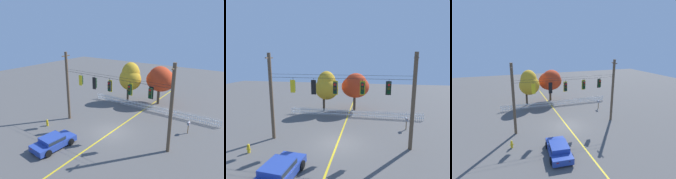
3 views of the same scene
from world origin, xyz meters
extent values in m
plane|color=#565451|center=(0.00, 0.00, 0.00)|extent=(80.00, 80.00, 0.00)
cube|color=gold|center=(0.00, 0.00, 0.00)|extent=(0.16, 36.00, 0.01)
cylinder|color=brown|center=(-6.12, 0.00, 3.98)|extent=(0.30, 0.30, 7.96)
cylinder|color=brown|center=(6.12, 0.00, 3.98)|extent=(0.30, 0.30, 7.96)
cube|color=brown|center=(-6.12, 0.00, 7.51)|extent=(0.10, 1.10, 0.10)
cube|color=brown|center=(6.12, 0.00, 7.51)|extent=(0.10, 1.10, 0.10)
cylinder|color=black|center=(0.00, 0.00, 5.81)|extent=(12.05, 0.02, 0.02)
cylinder|color=black|center=(0.00, -0.25, 6.12)|extent=(12.05, 0.02, 0.02)
cylinder|color=black|center=(-3.96, 0.00, 5.66)|extent=(0.03, 0.03, 0.29)
cube|color=yellow|center=(-3.96, -0.13, 5.06)|extent=(0.43, 0.02, 1.13)
cube|color=black|center=(-3.96, 0.00, 5.06)|extent=(0.30, 0.24, 0.91)
cylinder|color=red|center=(-3.96, 0.14, 5.37)|extent=(0.20, 0.03, 0.20)
cube|color=black|center=(-3.96, 0.18, 5.48)|extent=(0.22, 0.12, 0.06)
cylinder|color=#463B09|center=(-3.96, 0.14, 5.06)|extent=(0.20, 0.03, 0.20)
cube|color=black|center=(-3.96, 0.18, 5.18)|extent=(0.22, 0.12, 0.06)
cylinder|color=#073513|center=(-3.96, 0.14, 4.76)|extent=(0.20, 0.03, 0.20)
cube|color=black|center=(-3.96, 0.18, 4.87)|extent=(0.22, 0.12, 0.06)
cylinder|color=black|center=(-2.06, 0.00, 5.67)|extent=(0.03, 0.03, 0.28)
cube|color=black|center=(-2.06, -0.13, 5.03)|extent=(0.43, 0.02, 1.26)
cube|color=black|center=(-2.06, 0.00, 5.03)|extent=(0.30, 0.24, 1.02)
cylinder|color=red|center=(-2.06, 0.14, 5.36)|extent=(0.20, 0.03, 0.20)
cube|color=black|center=(-2.06, 0.18, 5.48)|extent=(0.22, 0.12, 0.06)
cylinder|color=#463B09|center=(-2.06, 0.14, 5.03)|extent=(0.20, 0.03, 0.20)
cube|color=black|center=(-2.06, 0.18, 5.14)|extent=(0.22, 0.12, 0.06)
cylinder|color=#073513|center=(-2.06, 0.14, 4.69)|extent=(0.20, 0.03, 0.20)
cube|color=black|center=(-2.06, 0.18, 4.80)|extent=(0.22, 0.12, 0.06)
cylinder|color=black|center=(-0.21, 0.00, 5.64)|extent=(0.03, 0.03, 0.34)
cube|color=yellow|center=(-0.21, 0.13, 4.98)|extent=(0.43, 0.02, 1.21)
cube|color=black|center=(-0.21, 0.00, 4.98)|extent=(0.30, 0.24, 0.97)
cylinder|color=red|center=(-0.21, -0.14, 5.31)|extent=(0.20, 0.03, 0.20)
cube|color=black|center=(-0.21, -0.18, 5.42)|extent=(0.22, 0.12, 0.06)
cylinder|color=#463B09|center=(-0.21, -0.14, 4.98)|extent=(0.20, 0.03, 0.20)
cube|color=black|center=(-0.21, -0.18, 5.10)|extent=(0.22, 0.12, 0.06)
cylinder|color=#073513|center=(-0.21, -0.14, 4.66)|extent=(0.20, 0.03, 0.20)
cube|color=black|center=(-0.21, -0.18, 4.77)|extent=(0.22, 0.12, 0.06)
cylinder|color=black|center=(2.10, 0.00, 5.66)|extent=(0.03, 0.03, 0.30)
cube|color=yellow|center=(2.10, 0.13, 5.03)|extent=(0.43, 0.02, 1.19)
cube|color=black|center=(2.10, 0.00, 5.03)|extent=(0.30, 0.24, 0.96)
cylinder|color=red|center=(2.10, -0.14, 5.35)|extent=(0.20, 0.03, 0.20)
cube|color=black|center=(2.10, -0.18, 5.47)|extent=(0.22, 0.12, 0.06)
cylinder|color=#463B09|center=(2.10, -0.14, 5.03)|extent=(0.20, 0.03, 0.20)
cube|color=black|center=(2.10, -0.18, 5.15)|extent=(0.22, 0.12, 0.06)
cylinder|color=#073513|center=(2.10, -0.14, 4.71)|extent=(0.20, 0.03, 0.20)
cube|color=black|center=(2.10, -0.18, 4.83)|extent=(0.22, 0.12, 0.06)
cylinder|color=black|center=(4.18, 0.00, 5.68)|extent=(0.03, 0.03, 0.27)
cube|color=black|center=(4.18, 0.13, 5.08)|extent=(0.43, 0.02, 1.14)
cube|color=black|center=(4.18, 0.00, 5.08)|extent=(0.30, 0.24, 0.92)
cylinder|color=red|center=(4.18, -0.14, 5.39)|extent=(0.20, 0.03, 0.20)
cube|color=black|center=(4.18, -0.18, 5.50)|extent=(0.22, 0.12, 0.06)
cylinder|color=#463B09|center=(4.18, -0.14, 5.08)|extent=(0.20, 0.03, 0.20)
cube|color=black|center=(4.18, -0.18, 5.20)|extent=(0.22, 0.12, 0.06)
cylinder|color=#073513|center=(4.18, -0.14, 4.77)|extent=(0.20, 0.03, 0.20)
cube|color=black|center=(4.18, -0.18, 4.89)|extent=(0.22, 0.12, 0.06)
cube|color=white|center=(-7.75, 7.55, 0.48)|extent=(0.06, 0.04, 0.97)
cube|color=white|center=(-7.53, 7.55, 0.48)|extent=(0.06, 0.04, 0.97)
cube|color=white|center=(-7.30, 7.55, 0.48)|extent=(0.06, 0.04, 0.97)
cube|color=white|center=(-7.08, 7.55, 0.48)|extent=(0.06, 0.04, 0.97)
cube|color=white|center=(-6.86, 7.55, 0.48)|extent=(0.06, 0.04, 0.97)
cube|color=white|center=(-6.63, 7.55, 0.48)|extent=(0.06, 0.04, 0.97)
cube|color=white|center=(-6.41, 7.55, 0.48)|extent=(0.06, 0.04, 0.97)
cube|color=white|center=(-6.18, 7.55, 0.48)|extent=(0.06, 0.04, 0.97)
cube|color=white|center=(-5.96, 7.55, 0.48)|extent=(0.06, 0.04, 0.97)
cube|color=white|center=(-5.74, 7.55, 0.48)|extent=(0.06, 0.04, 0.97)
cube|color=white|center=(-5.51, 7.55, 0.48)|extent=(0.06, 0.04, 0.97)
cube|color=white|center=(-5.29, 7.55, 0.48)|extent=(0.06, 0.04, 0.97)
cube|color=white|center=(-5.07, 7.55, 0.48)|extent=(0.06, 0.04, 0.97)
cube|color=white|center=(-4.84, 7.55, 0.48)|extent=(0.06, 0.04, 0.97)
cube|color=white|center=(-4.62, 7.55, 0.48)|extent=(0.06, 0.04, 0.97)
cube|color=white|center=(-4.39, 7.55, 0.48)|extent=(0.06, 0.04, 0.97)
cube|color=white|center=(-4.17, 7.55, 0.48)|extent=(0.06, 0.04, 0.97)
cube|color=white|center=(-3.95, 7.55, 0.48)|extent=(0.06, 0.04, 0.97)
cube|color=white|center=(-3.72, 7.55, 0.48)|extent=(0.06, 0.04, 0.97)
cube|color=white|center=(-3.50, 7.55, 0.48)|extent=(0.06, 0.04, 0.97)
cube|color=white|center=(-3.27, 7.55, 0.48)|extent=(0.06, 0.04, 0.97)
cube|color=white|center=(-3.05, 7.55, 0.48)|extent=(0.06, 0.04, 0.97)
cube|color=white|center=(-2.83, 7.55, 0.48)|extent=(0.06, 0.04, 0.97)
cube|color=white|center=(-2.60, 7.55, 0.48)|extent=(0.06, 0.04, 0.97)
cube|color=white|center=(-2.38, 7.55, 0.48)|extent=(0.06, 0.04, 0.97)
cube|color=white|center=(-2.16, 7.55, 0.48)|extent=(0.06, 0.04, 0.97)
cube|color=white|center=(-1.93, 7.55, 0.48)|extent=(0.06, 0.04, 0.97)
cube|color=white|center=(-1.71, 7.55, 0.48)|extent=(0.06, 0.04, 0.97)
cube|color=white|center=(-1.48, 7.55, 0.48)|extent=(0.06, 0.04, 0.97)
cube|color=white|center=(-1.26, 7.55, 0.48)|extent=(0.06, 0.04, 0.97)
cube|color=white|center=(-1.04, 7.55, 0.48)|extent=(0.06, 0.04, 0.97)
cube|color=white|center=(-0.81, 7.55, 0.48)|extent=(0.06, 0.04, 0.97)
cube|color=white|center=(-0.59, 7.55, 0.48)|extent=(0.06, 0.04, 0.97)
cube|color=white|center=(-0.37, 7.55, 0.48)|extent=(0.06, 0.04, 0.97)
cube|color=white|center=(-0.14, 7.55, 0.48)|extent=(0.06, 0.04, 0.97)
cube|color=white|center=(0.08, 7.55, 0.48)|extent=(0.06, 0.04, 0.97)
cube|color=white|center=(0.31, 7.55, 0.48)|extent=(0.06, 0.04, 0.97)
cube|color=white|center=(0.53, 7.55, 0.48)|extent=(0.06, 0.04, 0.97)
cube|color=white|center=(0.75, 7.55, 0.48)|extent=(0.06, 0.04, 0.97)
cube|color=white|center=(0.98, 7.55, 0.48)|extent=(0.06, 0.04, 0.97)
cube|color=white|center=(1.20, 7.55, 0.48)|extent=(0.06, 0.04, 0.97)
cube|color=white|center=(1.43, 7.55, 0.48)|extent=(0.06, 0.04, 0.97)
cube|color=white|center=(1.65, 7.55, 0.48)|extent=(0.06, 0.04, 0.97)
cube|color=white|center=(1.87, 7.55, 0.48)|extent=(0.06, 0.04, 0.97)
cube|color=white|center=(2.10, 7.55, 0.48)|extent=(0.06, 0.04, 0.97)
cube|color=white|center=(2.32, 7.55, 0.48)|extent=(0.06, 0.04, 0.97)
cube|color=white|center=(2.54, 7.55, 0.48)|extent=(0.06, 0.04, 0.97)
cube|color=white|center=(2.77, 7.55, 0.48)|extent=(0.06, 0.04, 0.97)
cube|color=white|center=(2.99, 7.55, 0.48)|extent=(0.06, 0.04, 0.97)
cube|color=white|center=(3.22, 7.55, 0.48)|extent=(0.06, 0.04, 0.97)
cube|color=white|center=(3.44, 7.55, 0.48)|extent=(0.06, 0.04, 0.97)
cube|color=white|center=(3.66, 7.55, 0.48)|extent=(0.06, 0.04, 0.97)
cube|color=white|center=(3.89, 7.55, 0.48)|extent=(0.06, 0.04, 0.97)
cube|color=white|center=(4.11, 7.55, 0.48)|extent=(0.06, 0.04, 0.97)
cube|color=white|center=(4.33, 7.55, 0.48)|extent=(0.06, 0.04, 0.97)
cube|color=white|center=(4.56, 7.55, 0.48)|extent=(0.06, 0.04, 0.97)
cube|color=white|center=(4.78, 7.55, 0.48)|extent=(0.06, 0.04, 0.97)
cube|color=white|center=(5.01, 7.55, 0.48)|extent=(0.06, 0.04, 0.97)
cube|color=white|center=(5.23, 7.55, 0.48)|extent=(0.06, 0.04, 0.97)
cube|color=white|center=(5.45, 7.55, 0.48)|extent=(0.06, 0.04, 0.97)
cube|color=white|center=(5.68, 7.55, 0.48)|extent=(0.06, 0.04, 0.97)
cube|color=white|center=(5.90, 7.55, 0.48)|extent=(0.06, 0.04, 0.97)
cube|color=white|center=(6.13, 7.55, 0.48)|extent=(0.06, 0.04, 0.97)
cube|color=white|center=(6.35, 7.55, 0.48)|extent=(0.06, 0.04, 0.97)
cube|color=white|center=(6.57, 7.55, 0.48)|extent=(0.06, 0.04, 0.97)
cube|color=white|center=(6.80, 7.55, 0.48)|extent=(0.06, 0.04, 0.97)
cube|color=white|center=(7.02, 7.55, 0.48)|extent=(0.06, 0.04, 0.97)
cube|color=white|center=(7.24, 7.55, 0.48)|extent=(0.06, 0.04, 0.97)
cube|color=white|center=(7.47, 7.55, 0.48)|extent=(0.06, 0.04, 0.97)
cube|color=white|center=(7.69, 7.55, 0.48)|extent=(0.06, 0.04, 0.97)
cube|color=white|center=(7.92, 7.55, 0.48)|extent=(0.06, 0.04, 0.97)
cube|color=white|center=(8.14, 7.55, 0.48)|extent=(0.06, 0.04, 0.97)
cube|color=white|center=(8.36, 7.55, 0.48)|extent=(0.06, 0.04, 0.97)
cube|color=white|center=(8.59, 7.55, 0.48)|extent=(0.06, 0.04, 0.97)
cube|color=white|center=(8.81, 7.55, 0.48)|extent=(0.06, 0.04, 0.97)
cube|color=white|center=(9.03, 7.55, 0.48)|extent=(0.06, 0.04, 0.97)
cube|color=white|center=(9.26, 7.55, 0.48)|extent=(0.06, 0.04, 0.97)
cube|color=white|center=(0.75, 7.58, 0.29)|extent=(17.01, 0.03, 0.08)
cube|color=white|center=(0.75, 7.58, 0.70)|extent=(17.01, 0.03, 0.08)
cylinder|color=#473828|center=(-3.67, 9.49, 1.29)|extent=(0.33, 0.33, 2.57)
ellipsoid|color=gold|center=(-3.18, 9.21, 3.36)|extent=(3.23, 2.82, 3.12)
ellipsoid|color=gold|center=(-3.22, 9.44, 4.01)|extent=(2.67, 2.58, 3.52)
cylinder|color=#473828|center=(0.59, 10.72, 1.33)|extent=(0.37, 0.37, 2.65)
ellipsoid|color=red|center=(0.68, 10.99, 3.45)|extent=(3.99, 3.82, 3.20)
ellipsoid|color=red|center=(0.78, 10.47, 3.91)|extent=(3.16, 3.09, 3.09)
cube|color=#28429E|center=(-2.69, -5.33, 0.45)|extent=(2.11, 4.10, 0.55)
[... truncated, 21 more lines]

